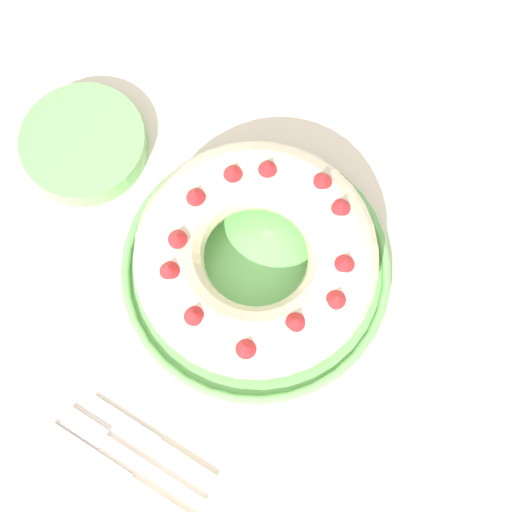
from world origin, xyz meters
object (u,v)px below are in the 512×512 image
at_px(fork, 123,452).
at_px(serving_dish, 256,268).
at_px(serving_knife, 132,485).
at_px(side_bowl, 84,144).
at_px(bundt_cake, 256,256).
at_px(cake_knife, 160,447).

bearing_deg(fork, serving_dish, -2.37).
bearing_deg(fork, serving_knife, -128.54).
bearing_deg(fork, side_bowl, 42.88).
bearing_deg(serving_dish, serving_knife, -177.54).
bearing_deg(bundt_cake, serving_knife, -177.56).
xyz_separation_m(fork, cake_knife, (0.03, -0.03, -0.00)).
distance_m(bundt_cake, side_bowl, 0.30).
bearing_deg(fork, bundt_cake, -2.39).
distance_m(bundt_cake, serving_knife, 0.31).
bearing_deg(serving_knife, fork, 53.07).
bearing_deg(cake_knife, serving_knife, -179.72).
xyz_separation_m(bundt_cake, fork, (-0.28, 0.02, -0.06)).
xyz_separation_m(cake_knife, side_bowl, (0.28, 0.31, 0.01)).
bearing_deg(serving_dish, cake_knife, -176.13).
bearing_deg(serving_dish, bundt_cake, -88.39).
distance_m(fork, cake_knife, 0.04).
bearing_deg(bundt_cake, cake_knife, -176.15).
xyz_separation_m(serving_knife, side_bowl, (0.33, 0.31, 0.01)).
relative_size(bundt_cake, serving_knife, 1.40).
bearing_deg(cake_knife, bundt_cake, 8.35).
height_order(fork, cake_knife, cake_knife).
xyz_separation_m(bundt_cake, cake_knife, (-0.25, -0.02, -0.06)).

